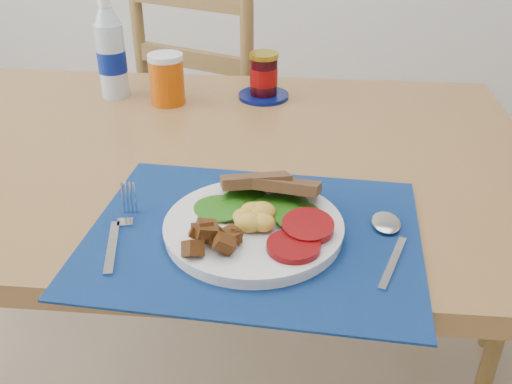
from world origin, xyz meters
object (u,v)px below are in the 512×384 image
Objects in this scene: chair_far at (215,96)px; jam_on_saucer at (264,78)px; breakfast_plate at (250,224)px; water_bottle at (111,55)px; juice_glass at (167,81)px.

jam_on_saucer is (0.19, -0.41, 0.21)m from chair_far.
breakfast_plate is 1.16× the size of water_bottle.
juice_glass reaches higher than breakfast_plate.
juice_glass is 0.91× the size of jam_on_saucer.
juice_glass is (-0.25, 0.54, 0.03)m from breakfast_plate.
jam_on_saucer is (0.36, 0.02, -0.05)m from water_bottle.
chair_far is 4.35× the size of breakfast_plate.
chair_far reaches higher than jam_on_saucer.
breakfast_plate is 0.70m from water_bottle.
chair_far is 5.07× the size of water_bottle.
jam_on_saucer is (-0.03, 0.60, 0.03)m from breakfast_plate.
water_bottle reaches higher than juice_glass.
chair_far is at bearing 86.18° from juice_glass.
water_bottle reaches higher than breakfast_plate.
jam_on_saucer is at bearing 14.26° from juice_glass.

